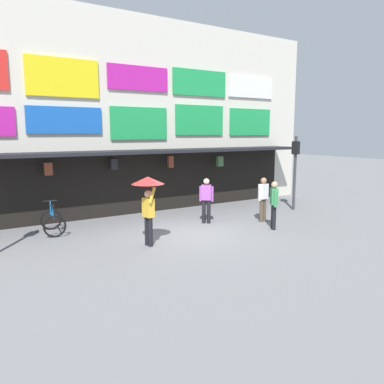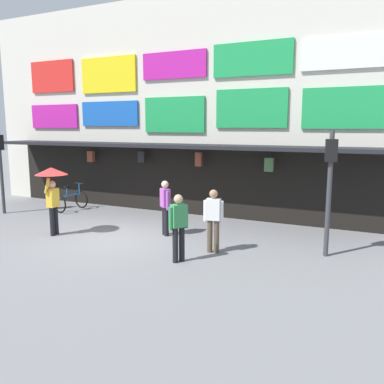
{
  "view_description": "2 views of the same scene",
  "coord_description": "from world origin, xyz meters",
  "px_view_note": "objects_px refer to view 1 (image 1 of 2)",
  "views": [
    {
      "loc": [
        -6.63,
        -10.49,
        3.35
      ],
      "look_at": [
        0.6,
        0.91,
        1.24
      ],
      "focal_mm": 35.73,
      "sensor_mm": 36.0,
      "label": 1
    },
    {
      "loc": [
        7.1,
        -9.34,
        3.29
      ],
      "look_at": [
        2.15,
        0.98,
        1.4
      ],
      "focal_mm": 37.28,
      "sensor_mm": 36.0,
      "label": 2
    }
  ],
  "objects_px": {
    "bicycle_parked": "(53,222)",
    "pedestrian_in_blue": "(206,198)",
    "traffic_light_far": "(295,161)",
    "pedestrian_in_red": "(263,197)",
    "pedestrian_in_yellow": "(274,202)",
    "pedestrian_with_umbrella": "(148,191)"
  },
  "relations": [
    {
      "from": "bicycle_parked",
      "to": "pedestrian_in_blue",
      "type": "height_order",
      "value": "pedestrian_in_blue"
    },
    {
      "from": "traffic_light_far",
      "to": "pedestrian_in_blue",
      "type": "relative_size",
      "value": 1.9
    },
    {
      "from": "pedestrian_in_blue",
      "to": "pedestrian_in_red",
      "type": "distance_m",
      "value": 2.17
    },
    {
      "from": "pedestrian_in_blue",
      "to": "traffic_light_far",
      "type": "bearing_deg",
      "value": 0.74
    },
    {
      "from": "pedestrian_in_yellow",
      "to": "bicycle_parked",
      "type": "bearing_deg",
      "value": 151.93
    },
    {
      "from": "bicycle_parked",
      "to": "pedestrian_in_red",
      "type": "relative_size",
      "value": 0.73
    },
    {
      "from": "pedestrian_in_red",
      "to": "pedestrian_with_umbrella",
      "type": "bearing_deg",
      "value": -174.11
    },
    {
      "from": "pedestrian_in_yellow",
      "to": "pedestrian_with_umbrella",
      "type": "distance_m",
      "value": 4.64
    },
    {
      "from": "pedestrian_with_umbrella",
      "to": "pedestrian_in_yellow",
      "type": "bearing_deg",
      "value": -6.67
    },
    {
      "from": "bicycle_parked",
      "to": "pedestrian_in_red",
      "type": "bearing_deg",
      "value": -19.28
    },
    {
      "from": "traffic_light_far",
      "to": "pedestrian_with_umbrella",
      "type": "distance_m",
      "value": 7.91
    },
    {
      "from": "pedestrian_with_umbrella",
      "to": "pedestrian_in_red",
      "type": "height_order",
      "value": "pedestrian_with_umbrella"
    },
    {
      "from": "traffic_light_far",
      "to": "bicycle_parked",
      "type": "relative_size",
      "value": 2.6
    },
    {
      "from": "traffic_light_far",
      "to": "pedestrian_with_umbrella",
      "type": "height_order",
      "value": "traffic_light_far"
    },
    {
      "from": "bicycle_parked",
      "to": "pedestrian_in_yellow",
      "type": "bearing_deg",
      "value": -28.07
    },
    {
      "from": "pedestrian_in_yellow",
      "to": "pedestrian_in_red",
      "type": "relative_size",
      "value": 1.0
    },
    {
      "from": "pedestrian_in_blue",
      "to": "pedestrian_in_red",
      "type": "xyz_separation_m",
      "value": [
        1.96,
        -0.93,
        0.0
      ]
    },
    {
      "from": "traffic_light_far",
      "to": "pedestrian_with_umbrella",
      "type": "xyz_separation_m",
      "value": [
        -7.75,
        -1.51,
        -0.5
      ]
    },
    {
      "from": "pedestrian_in_blue",
      "to": "pedestrian_in_red",
      "type": "bearing_deg",
      "value": -25.36
    },
    {
      "from": "bicycle_parked",
      "to": "pedestrian_with_umbrella",
      "type": "distance_m",
      "value": 3.87
    },
    {
      "from": "bicycle_parked",
      "to": "pedestrian_with_umbrella",
      "type": "height_order",
      "value": "pedestrian_with_umbrella"
    },
    {
      "from": "bicycle_parked",
      "to": "pedestrian_in_yellow",
      "type": "distance_m",
      "value": 7.55
    }
  ]
}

